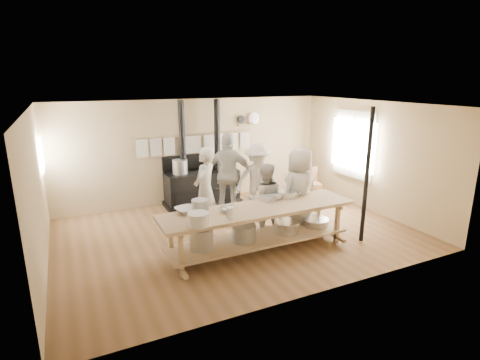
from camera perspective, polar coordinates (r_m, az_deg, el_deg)
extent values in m
plane|color=brown|center=(7.76, -0.36, -8.17)|extent=(7.00, 7.00, 0.00)
plane|color=tan|center=(9.62, -6.74, 4.44)|extent=(7.00, 0.00, 7.00)
plane|color=tan|center=(5.29, 11.25, -4.80)|extent=(7.00, 0.00, 7.00)
plane|color=tan|center=(6.71, -28.58, -2.09)|extent=(0.00, 5.00, 5.00)
plane|color=tan|center=(9.35, 19.47, 3.36)|extent=(0.00, 5.00, 5.00)
plane|color=beige|center=(7.14, -0.40, 11.35)|extent=(7.00, 7.00, 0.00)
cube|color=beige|center=(9.72, 16.98, 5.20)|extent=(0.06, 1.35, 1.65)
plane|color=white|center=(9.69, 16.80, 5.18)|extent=(0.00, 1.50, 1.50)
cube|color=beige|center=(9.68, 16.75, 5.18)|extent=(0.02, 0.03, 1.50)
plane|color=white|center=(8.59, -27.98, 3.50)|extent=(0.00, 0.90, 0.90)
cube|color=black|center=(9.45, -5.79, -1.18)|extent=(1.80, 0.70, 0.85)
cube|color=black|center=(9.56, -5.73, -3.33)|extent=(1.90, 0.75, 0.10)
cube|color=black|center=(9.57, -6.50, 2.87)|extent=(1.80, 0.12, 0.35)
cylinder|color=black|center=(9.08, -8.80, 6.46)|extent=(0.15, 0.15, 1.75)
cylinder|color=black|center=(9.38, -3.50, 6.88)|extent=(0.15, 0.15, 1.75)
cylinder|color=#B2B2B7|center=(9.14, -9.13, 1.99)|extent=(0.36, 0.36, 0.34)
cylinder|color=gray|center=(9.45, -2.64, 2.49)|extent=(0.30, 0.30, 0.30)
cylinder|color=#9F815B|center=(9.45, -6.62, 6.84)|extent=(3.00, 0.04, 0.04)
cube|color=white|center=(9.15, -14.62, 4.77)|extent=(0.28, 0.01, 0.46)
cube|color=white|center=(9.21, -12.56, 4.98)|extent=(0.28, 0.01, 0.46)
cube|color=white|center=(9.29, -10.53, 5.17)|extent=(0.28, 0.01, 0.46)
cube|color=white|center=(9.38, -8.53, 5.36)|extent=(0.28, 0.01, 0.46)
cube|color=white|center=(9.49, -6.58, 5.53)|extent=(0.28, 0.01, 0.46)
cube|color=white|center=(9.60, -4.67, 5.69)|extent=(0.28, 0.01, 0.46)
cube|color=white|center=(9.72, -2.80, 5.85)|extent=(0.28, 0.01, 0.46)
cube|color=white|center=(9.86, -0.98, 5.99)|extent=(0.28, 0.01, 0.46)
cube|color=white|center=(10.00, 0.79, 6.13)|extent=(0.28, 0.01, 0.46)
cube|color=#9F815B|center=(9.98, 1.00, 8.43)|extent=(0.50, 0.14, 0.03)
cylinder|color=black|center=(9.92, 0.17, 9.26)|extent=(0.20, 0.04, 0.20)
cylinder|color=silver|center=(10.08, 2.09, 9.35)|extent=(0.32, 0.03, 0.32)
cube|color=#9F815B|center=(6.71, 2.90, -4.49)|extent=(3.60, 0.90, 0.06)
cube|color=#9F815B|center=(6.93, 2.83, -8.93)|extent=(3.40, 0.80, 0.04)
cube|color=#9F815B|center=(6.95, 2.83, -9.30)|extent=(3.30, 0.06, 0.06)
cube|color=#9F815B|center=(6.07, -8.99, -10.95)|extent=(0.07, 0.07, 0.85)
cube|color=#9F815B|center=(6.59, -10.52, -8.81)|extent=(0.07, 0.07, 0.85)
cube|color=#9F815B|center=(7.45, 14.59, -6.18)|extent=(0.07, 0.07, 0.85)
cube|color=#9F815B|center=(7.89, 11.81, -4.80)|extent=(0.07, 0.07, 0.85)
cylinder|color=#B2B2B7|center=(6.43, -5.91, -8.91)|extent=(0.40, 0.40, 0.38)
cylinder|color=gray|center=(6.73, 0.58, -8.07)|extent=(0.44, 0.44, 0.30)
cylinder|color=silver|center=(7.16, 7.12, -7.07)|extent=(0.48, 0.48, 0.22)
cylinder|color=silver|center=(7.55, 11.62, -6.39)|extent=(0.52, 0.52, 0.14)
cylinder|color=black|center=(7.41, 18.75, 0.49)|extent=(0.08, 0.08, 2.60)
imported|color=#A8A195|center=(7.64, -5.35, -1.54)|extent=(0.76, 0.75, 1.77)
imported|color=#A8A195|center=(7.46, 3.82, -3.06)|extent=(0.88, 0.79, 1.49)
imported|color=#A8A195|center=(7.62, 9.05, -1.69)|extent=(0.95, 0.70, 1.78)
imported|color=#A8A195|center=(8.51, -1.75, 0.77)|extent=(1.21, 0.95, 1.92)
imported|color=#A8A195|center=(8.51, 2.71, -0.01)|extent=(1.19, 0.82, 1.69)
cube|color=brown|center=(10.14, 11.01, -1.57)|extent=(0.44, 0.44, 0.40)
cube|color=brown|center=(10.19, 10.71, 0.73)|extent=(0.37, 0.11, 0.44)
imported|color=silver|center=(6.52, -8.22, -4.54)|extent=(0.43, 0.43, 0.09)
imported|color=silver|center=(6.49, -1.92, -4.50)|extent=(0.38, 0.38, 0.09)
imported|color=silver|center=(7.40, 7.79, -2.12)|extent=(0.52, 0.52, 0.09)
imported|color=silver|center=(7.19, 5.15, -2.44)|extent=(0.52, 0.52, 0.12)
cube|color=#B2B2B7|center=(7.17, 4.92, -2.58)|extent=(0.49, 0.38, 0.10)
cylinder|color=silver|center=(7.34, 7.12, -2.08)|extent=(0.48, 0.48, 0.13)
cylinder|color=gray|center=(6.36, -6.08, -4.16)|extent=(0.36, 0.36, 0.27)
cylinder|color=silver|center=(5.91, -6.36, -5.97)|extent=(0.41, 0.41, 0.21)
cylinder|color=silver|center=(6.16, -1.47, -5.03)|extent=(0.16, 0.16, 0.20)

